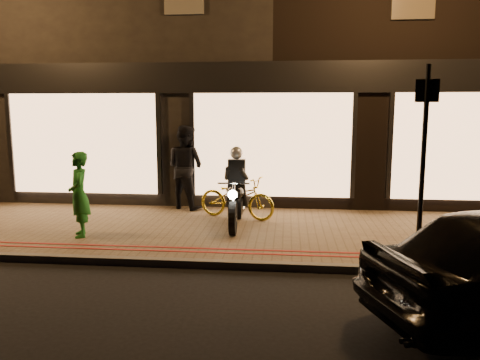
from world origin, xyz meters
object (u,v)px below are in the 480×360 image
(motorcycle, at_px, (236,196))
(person_green, at_px, (79,194))
(bicycle_gold, at_px, (237,197))
(sign_post, at_px, (424,151))

(motorcycle, distance_m, person_green, 2.96)
(bicycle_gold, relative_size, person_green, 1.10)
(motorcycle, distance_m, bicycle_gold, 0.69)
(bicycle_gold, bearing_deg, person_green, 141.65)
(sign_post, bearing_deg, bicycle_gold, 145.48)
(motorcycle, bearing_deg, person_green, -160.95)
(motorcycle, xyz_separation_m, bicycle_gold, (-0.06, 0.67, -0.16))
(sign_post, bearing_deg, person_green, 175.36)
(sign_post, xyz_separation_m, bicycle_gold, (-3.19, 2.19, -1.22))
(motorcycle, xyz_separation_m, person_green, (-2.76, -1.05, 0.17))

